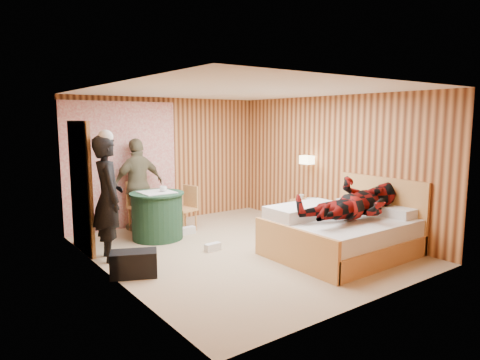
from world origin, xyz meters
TOP-DOWN VIEW (x-y plane):
  - floor at (0.00, 0.00)m, footprint 4.20×5.00m
  - ceiling at (0.00, 0.00)m, footprint 4.20×5.00m
  - wall_back at (0.00, 2.50)m, footprint 4.20×0.02m
  - wall_left at (-2.10, 0.00)m, footprint 0.02×5.00m
  - wall_right at (2.10, 0.00)m, footprint 0.02×5.00m
  - curtain at (-1.00, 2.43)m, footprint 2.20×0.08m
  - doorway at (-2.06, 1.40)m, footprint 0.06×0.90m
  - wall_lamp at (1.92, 0.45)m, footprint 0.26×0.24m
  - bed at (1.12, -1.13)m, footprint 2.08×1.64m
  - nightstand at (1.88, 0.41)m, footprint 0.40×0.54m
  - round_table at (-0.80, 1.35)m, footprint 0.94×0.94m
  - chair_far at (-0.80, 2.08)m, footprint 0.45×0.45m
  - chair_near at (-0.09, 1.57)m, footprint 0.45×0.45m
  - duffel_bag at (-1.85, -0.13)m, footprint 0.68×0.54m
  - sneaker_left at (-0.24, 1.30)m, footprint 0.30×0.12m
  - sneaker_right at (-0.40, 0.19)m, footprint 0.28×0.13m
  - woman_standing at (-1.85, 0.76)m, footprint 0.53×0.73m
  - man_at_table at (-0.80, 2.13)m, footprint 1.05×0.53m
  - man_on_bed at (1.15, -1.36)m, footprint 0.86×0.67m
  - book_lower at (1.88, 0.36)m, footprint 0.20×0.25m
  - book_upper at (1.88, 0.36)m, footprint 0.26×0.28m
  - cup_nightstand at (1.88, 0.54)m, footprint 0.13×0.13m
  - cup_table at (-0.70, 1.30)m, footprint 0.15×0.15m

SIDE VIEW (x-z plane):
  - floor at x=0.00m, z-range -0.01..0.01m
  - sneaker_right at x=-0.40m, z-range 0.00..0.12m
  - sneaker_left at x=-0.24m, z-range 0.00..0.13m
  - duffel_bag at x=-1.85m, z-range 0.00..0.34m
  - nightstand at x=1.88m, z-range 0.01..0.53m
  - bed at x=1.12m, z-range -0.24..0.89m
  - round_table at x=-0.80m, z-range 0.00..0.83m
  - chair_near at x=-0.09m, z-range 0.07..0.90m
  - book_lower at x=1.88m, z-range 0.53..0.55m
  - chair_far at x=-0.80m, z-range 0.07..1.00m
  - book_upper at x=1.88m, z-range 0.55..0.56m
  - cup_nightstand at x=1.88m, z-range 0.53..0.62m
  - man_at_table at x=-0.80m, z-range 0.00..1.72m
  - cup_table at x=-0.70m, z-range 0.83..0.93m
  - woman_standing at x=-1.85m, z-range 0.00..1.84m
  - man_on_bed at x=1.15m, z-range 0.11..1.88m
  - doorway at x=-2.06m, z-range 0.00..2.05m
  - curtain at x=-1.00m, z-range 0.00..2.40m
  - wall_back at x=0.00m, z-range 0.00..2.50m
  - wall_left at x=-2.10m, z-range 0.00..2.50m
  - wall_right at x=2.10m, z-range 0.00..2.50m
  - wall_lamp at x=1.92m, z-range 1.22..1.38m
  - ceiling at x=0.00m, z-range 2.50..2.50m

